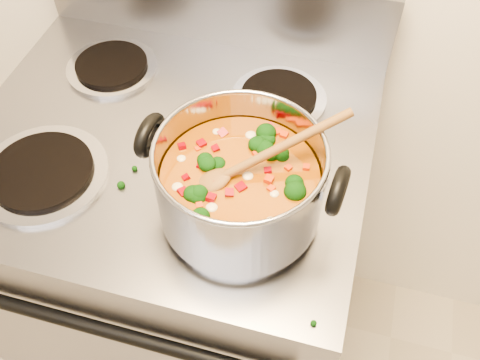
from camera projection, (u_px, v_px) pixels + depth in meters
name	position (u px, v px, depth m)	size (l,w,h in m)	color
electric_range	(187.00, 260.00, 1.33)	(0.74, 0.67, 1.08)	gray
stockpot	(240.00, 183.00, 0.80)	(0.31, 0.25, 0.15)	#97979E
wooden_spoon	(247.00, 164.00, 0.77)	(0.22, 0.17, 0.10)	brown
cooktop_crumbs	(261.00, 161.00, 0.93)	(0.31, 0.10, 0.01)	black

